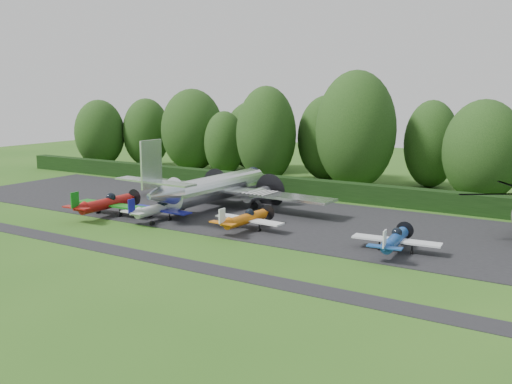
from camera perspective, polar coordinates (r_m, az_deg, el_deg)
The scene contains 19 objects.
ground at distance 46.76m, azimuth -6.89°, elevation -4.45°, with size 160.00×160.00×0.00m, color #2A5919.
apron at distance 54.70m, azimuth -0.35°, elevation -2.23°, with size 70.00×18.00×0.01m, color black.
taxiway_verge at distance 42.41m, azimuth -11.97°, elevation -6.13°, with size 70.00×2.00×0.00m, color black.
hedgerow at distance 64.10m, azimuth 4.87°, elevation -0.43°, with size 90.00×1.60×2.00m, color black.
transport_plane at distance 56.97m, azimuth -4.09°, elevation 0.48°, with size 24.37×18.69×7.81m.
light_plane_red at distance 55.43m, azimuth -14.74°, elevation -1.12°, with size 7.63×8.02×2.93m.
light_plane_white at distance 52.83m, azimuth -9.80°, elevation -1.67°, with size 6.52×6.85×2.50m.
light_plane_orange at distance 48.13m, azimuth -1.01°, elevation -2.69°, with size 6.47×6.80×2.49m.
light_plane_blue at distance 42.71m, azimuth 13.74°, elevation -4.65°, with size 6.44×6.77×2.48m.
tree_1 at distance 64.52m, azimuth 21.75°, elevation 3.82°, with size 8.31×8.31×10.85m.
tree_2 at distance 84.41m, azimuth -6.38°, elevation 6.18°, with size 9.14×9.14×11.96m.
tree_3 at distance 90.70m, azimuth -10.89°, elevation 5.87°, with size 7.29×7.29×10.51m.
tree_5 at distance 72.34m, azimuth 17.11°, elevation 4.60°, with size 6.51×6.51×10.61m.
tree_6 at distance 68.85m, azimuth 9.94°, elevation 6.10°, with size 9.50×9.50×14.10m.
tree_8 at distance 91.70m, azimuth -15.37°, elevation 5.68°, with size 7.59×7.59×10.32m.
tree_9 at distance 72.78m, azimuth 1.02°, elevation 5.75°, with size 7.65×7.65×12.30m.
tree_10 at distance 79.30m, azimuth -3.18°, elevation 4.87°, with size 5.66×5.66×8.92m.
tree_11 at distance 75.48m, azimuth 7.06°, elevation 5.38°, with size 7.60×7.60×11.12m.
tree_12 at distance 84.16m, azimuth 0.16°, elevation 5.70°, with size 9.93×9.93×10.41m.
Camera 1 is at (28.36, -35.28, 11.73)m, focal length 40.00 mm.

